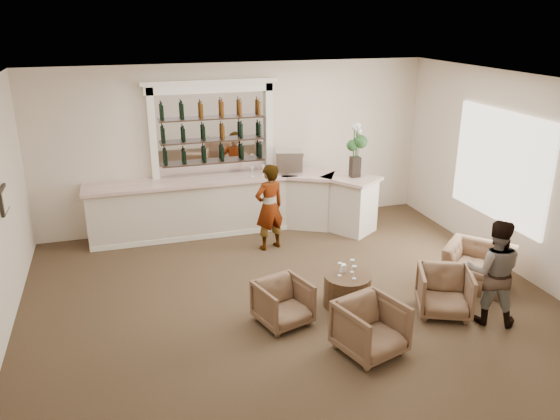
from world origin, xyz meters
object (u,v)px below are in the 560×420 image
(armchair_right, at_px, (444,292))
(espresso_machine, at_px, (289,162))
(cocktail_table, at_px, (347,290))
(armchair_center, at_px, (370,328))
(bar_counter, at_px, (236,205))
(guest, at_px, (493,272))
(sommelier, at_px, (269,207))
(armchair_far, at_px, (478,266))
(armchair_left, at_px, (283,303))
(flower_vase, at_px, (356,147))

(armchair_right, height_order, espresso_machine, espresso_machine)
(cocktail_table, bearing_deg, armchair_right, -26.18)
(armchair_center, distance_m, espresso_machine, 4.73)
(bar_counter, height_order, guest, guest)
(armchair_center, distance_m, armchair_right, 1.59)
(sommelier, xyz_separation_m, armchair_far, (2.84, -2.40, -0.49))
(armchair_left, distance_m, espresso_machine, 3.95)
(cocktail_table, xyz_separation_m, armchair_right, (1.27, -0.62, 0.10))
(cocktail_table, xyz_separation_m, espresso_machine, (0.17, 3.40, 1.12))
(cocktail_table, relative_size, guest, 0.46)
(armchair_far, xyz_separation_m, espresso_machine, (-2.14, 3.40, 1.04))
(armchair_far, distance_m, flower_vase, 3.25)
(armchair_far, height_order, flower_vase, flower_vase)
(sommelier, bearing_deg, espresso_machine, -141.98)
(cocktail_table, height_order, espresso_machine, espresso_machine)
(armchair_left, bearing_deg, armchair_far, -13.13)
(armchair_center, relative_size, flower_vase, 0.74)
(bar_counter, distance_m, guest, 5.16)
(guest, bearing_deg, armchair_far, -87.47)
(bar_counter, bearing_deg, cocktail_table, -74.39)
(bar_counter, relative_size, flower_vase, 5.35)
(sommelier, xyz_separation_m, espresso_machine, (0.70, 1.00, 0.55))
(armchair_left, xyz_separation_m, espresso_machine, (1.24, 3.60, 1.05))
(bar_counter, bearing_deg, armchair_far, -46.10)
(flower_vase, bearing_deg, armchair_far, -70.52)
(cocktail_table, distance_m, guest, 2.10)
(armchair_far, distance_m, espresso_machine, 4.15)
(flower_vase, bearing_deg, sommelier, -168.94)
(armchair_right, height_order, armchair_far, armchair_right)
(bar_counter, height_order, espresso_machine, espresso_machine)
(sommelier, relative_size, armchair_left, 2.31)
(cocktail_table, height_order, armchair_left, armchair_left)
(sommelier, xyz_separation_m, flower_vase, (1.86, 0.36, 0.92))
(bar_counter, height_order, cocktail_table, bar_counter)
(cocktail_table, distance_m, armchair_left, 1.10)
(bar_counter, xyz_separation_m, flower_vase, (2.28, -0.62, 1.17))
(espresso_machine, bearing_deg, armchair_left, -94.66)
(sommelier, relative_size, armchair_center, 2.07)
(armchair_center, xyz_separation_m, espresso_machine, (0.37, 4.61, 1.01))
(armchair_center, distance_m, armchair_far, 2.79)
(guest, distance_m, espresso_machine, 4.72)
(cocktail_table, height_order, guest, guest)
(cocktail_table, bearing_deg, armchair_far, 0.08)
(bar_counter, distance_m, espresso_machine, 1.37)
(sommelier, xyz_separation_m, armchair_left, (-0.54, -2.60, -0.50))
(guest, xyz_separation_m, armchair_center, (-1.97, -0.21, -0.42))
(bar_counter, xyz_separation_m, espresso_machine, (1.11, 0.01, 0.80))
(sommelier, relative_size, armchair_far, 1.62)
(bar_counter, bearing_deg, sommelier, -67.08)
(armchair_left, xyz_separation_m, armchair_far, (3.38, 0.20, 0.01))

